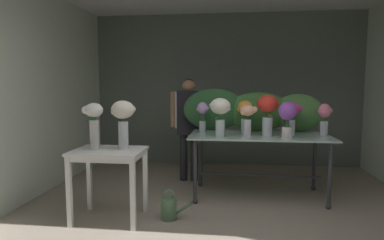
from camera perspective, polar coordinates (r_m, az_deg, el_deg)
name	(u,v)px	position (r m, az deg, el deg)	size (l,w,h in m)	color
ground_plane	(222,194)	(4.64, 5.30, -12.81)	(8.20, 8.20, 0.00)	gray
wall_back	(226,90)	(6.26, 5.90, 5.24)	(5.08, 0.12, 2.84)	slate
wall_left	(45,91)	(5.13, -24.31, 4.60)	(0.12, 3.85, 2.84)	silver
display_table_glass	(259,144)	(4.46, 11.63, -4.16)	(1.83, 0.94, 0.85)	#A8C6BD
side_table_white	(109,159)	(3.74, -14.37, -6.68)	(0.77, 0.58, 0.79)	white
florist	(189,119)	(5.08, -0.56, 0.25)	(0.58, 0.24, 1.60)	#232328
foliage_backdrop	(254,111)	(4.74, 10.74, 1.50)	(1.98, 0.24, 0.61)	#28562D
vase_peach_stock	(248,117)	(4.21, 9.71, 0.56)	(0.22, 0.19, 0.41)	silver
vase_rosy_carnations	(325,117)	(4.57, 22.19, 0.50)	(0.19, 0.16, 0.42)	silver
vase_ivory_peonies	(220,111)	(4.13, 4.95, 1.50)	(0.27, 0.26, 0.49)	silver
vase_sunset_anemones	(245,113)	(4.56, 9.26, 1.26)	(0.22, 0.20, 0.45)	silver
vase_scarlet_snapdragons	(268,110)	(4.33, 13.15, 1.78)	(0.27, 0.27, 0.53)	silver
vase_violet_hydrangea	(287,117)	(4.15, 16.35, 0.56)	(0.21, 0.21, 0.45)	silver
vase_magenta_ranunculus	(291,114)	(4.48, 16.93, 1.02)	(0.29, 0.24, 0.43)	silver
vase_lilac_roses	(203,114)	(4.51, 1.86, 0.99)	(0.17, 0.15, 0.42)	silver
vase_white_roses_tall	(94,121)	(3.73, -16.82, -0.22)	(0.22, 0.20, 0.52)	silver
vase_cream_lisianthus_tall	(123,117)	(3.67, -11.98, 0.44)	(0.27, 0.25, 0.54)	silver
watering_can	(169,208)	(3.80, -4.04, -15.12)	(0.35, 0.18, 0.34)	#4C704C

